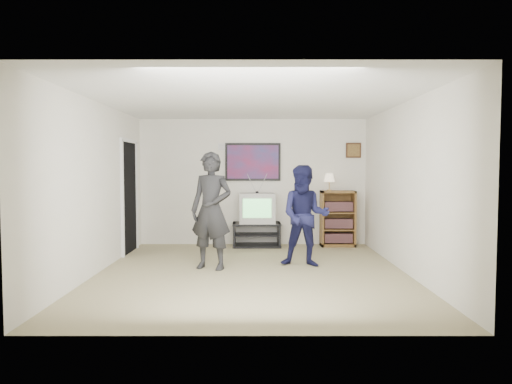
{
  "coord_description": "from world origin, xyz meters",
  "views": [
    {
      "loc": [
        0.06,
        -6.6,
        1.55
      ],
      "look_at": [
        0.06,
        0.67,
        1.15
      ],
      "focal_mm": 32.0,
      "sensor_mm": 36.0,
      "label": 1
    }
  ],
  "objects_px": {
    "media_stand": "(257,235)",
    "crt_television": "(257,208)",
    "bookshelf": "(338,218)",
    "person_tall": "(211,210)",
    "person_short": "(305,216)"
  },
  "relations": [
    {
      "from": "media_stand",
      "to": "person_short",
      "type": "height_order",
      "value": "person_short"
    },
    {
      "from": "person_tall",
      "to": "media_stand",
      "type": "bearing_deg",
      "value": 89.32
    },
    {
      "from": "person_short",
      "to": "crt_television",
      "type": "bearing_deg",
      "value": 122.29
    },
    {
      "from": "bookshelf",
      "to": "person_short",
      "type": "distance_m",
      "value": 2.02
    },
    {
      "from": "media_stand",
      "to": "person_tall",
      "type": "xyz_separation_m",
      "value": [
        -0.69,
        -1.96,
        0.66
      ]
    },
    {
      "from": "crt_television",
      "to": "person_tall",
      "type": "relative_size",
      "value": 0.38
    },
    {
      "from": "crt_television",
      "to": "person_short",
      "type": "relative_size",
      "value": 0.43
    },
    {
      "from": "crt_television",
      "to": "person_tall",
      "type": "distance_m",
      "value": 2.08
    },
    {
      "from": "bookshelf",
      "to": "person_tall",
      "type": "distance_m",
      "value": 3.06
    },
    {
      "from": "media_stand",
      "to": "crt_television",
      "type": "xyz_separation_m",
      "value": [
        0.01,
        0.0,
        0.52
      ]
    },
    {
      "from": "crt_television",
      "to": "bookshelf",
      "type": "distance_m",
      "value": 1.59
    },
    {
      "from": "bookshelf",
      "to": "person_tall",
      "type": "relative_size",
      "value": 0.61
    },
    {
      "from": "bookshelf",
      "to": "person_tall",
      "type": "xyz_separation_m",
      "value": [
        -2.28,
        -2.01,
        0.35
      ]
    },
    {
      "from": "media_stand",
      "to": "crt_television",
      "type": "bearing_deg",
      "value": -1.54
    },
    {
      "from": "bookshelf",
      "to": "person_tall",
      "type": "height_order",
      "value": "person_tall"
    }
  ]
}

